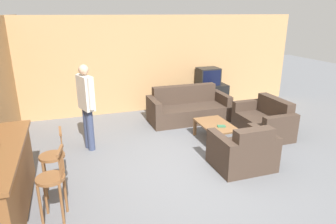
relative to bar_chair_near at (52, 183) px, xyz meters
name	(u,v)px	position (x,y,z in m)	size (l,w,h in m)	color
ground_plane	(191,172)	(2.22, 0.57, -0.54)	(24.00, 24.00, 0.00)	slate
wall_back	(140,65)	(2.22, 4.27, 0.76)	(9.40, 0.08, 2.60)	tan
bar_counter	(5,182)	(-0.61, 0.34, -0.06)	(0.55, 2.24, 0.96)	brown
bar_chair_near	(52,183)	(0.00, 0.00, 0.00)	(0.43, 0.43, 1.02)	brown
bar_chair_mid	(54,161)	(0.00, 0.66, 0.00)	(0.39, 0.39, 1.02)	brown
couch_far	(188,109)	(3.16, 3.06, -0.24)	(2.02, 0.89, 0.86)	#423328
armchair_near	(243,152)	(3.15, 0.43, -0.24)	(1.01, 0.84, 0.84)	#423328
loveseat_right	(264,121)	(4.47, 1.66, -0.25)	(0.82, 1.36, 0.82)	#423328
coffee_table	(216,126)	(3.22, 1.63, -0.20)	(0.63, 1.02, 0.40)	brown
tv_unit	(207,96)	(4.13, 3.93, -0.22)	(1.18, 0.47, 0.65)	black
tv	(208,77)	(4.13, 3.93, 0.36)	(0.60, 0.48, 0.51)	black
book_on_table	(221,126)	(3.26, 1.45, -0.14)	(0.19, 0.15, 0.02)	#33704C
person_by_window	(86,103)	(0.62, 2.12, 0.44)	(0.31, 0.55, 1.73)	#384260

